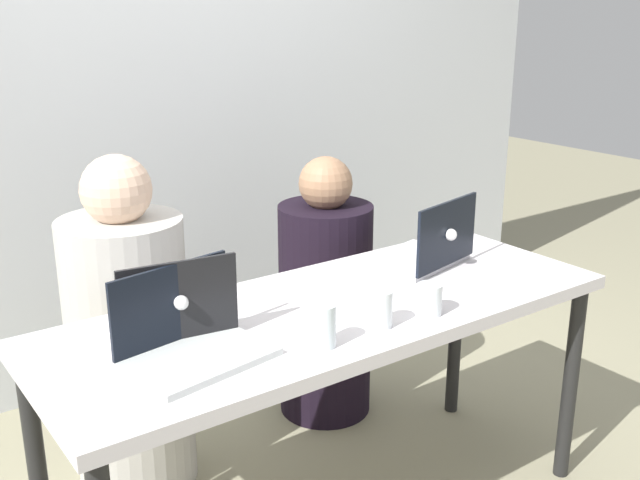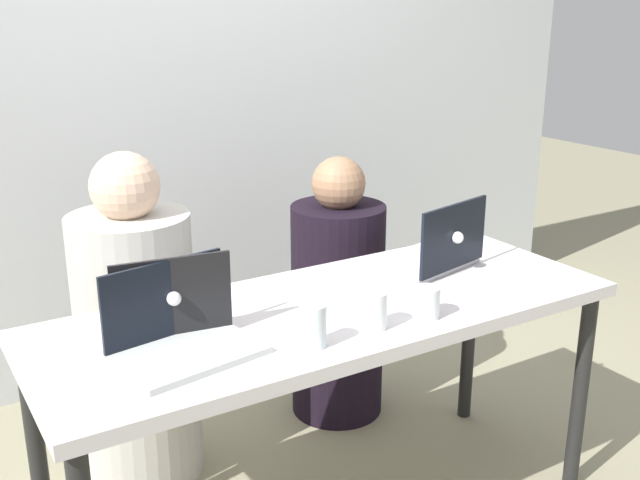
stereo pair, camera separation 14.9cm
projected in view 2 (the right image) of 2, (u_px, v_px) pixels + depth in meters
back_wall at (157, 76)px, 3.07m from camera, size 4.50×0.10×2.55m
desk at (331, 328)px, 2.16m from camera, size 1.69×0.63×0.74m
person_on_left at (137, 338)px, 2.49m from camera, size 0.49×0.49×1.13m
person_on_right at (338, 303)px, 2.90m from camera, size 0.37×0.37×1.03m
laptop_back_right at (433, 253)px, 2.43m from camera, size 0.37×0.31×0.23m
laptop_back_left at (168, 312)px, 1.97m from camera, size 0.33×0.28×0.22m
laptop_front_left at (181, 335)px, 1.84m from camera, size 0.37×0.28×0.22m
water_glass_center at (375, 313)px, 1.98m from camera, size 0.07×0.07×0.10m
water_glass_right at (427, 304)px, 2.05m from camera, size 0.07×0.07×0.09m
water_glass_left at (315, 328)px, 1.87m from camera, size 0.06×0.06×0.11m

